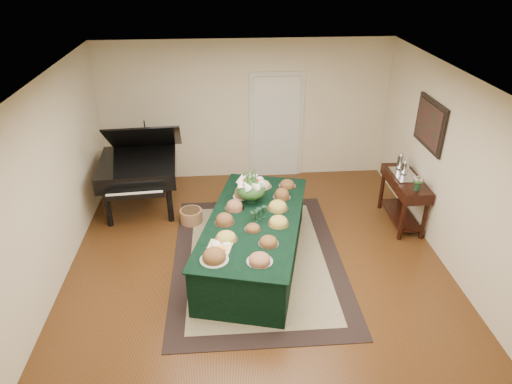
{
  "coord_description": "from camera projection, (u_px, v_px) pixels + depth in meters",
  "views": [
    {
      "loc": [
        -0.43,
        -5.41,
        4.16
      ],
      "look_at": [
        0.0,
        0.3,
        1.05
      ],
      "focal_mm": 32.0,
      "sensor_mm": 36.0,
      "label": 1
    }
  ],
  "objects": [
    {
      "name": "floral_centerpiece",
      "position": [
        251.0,
        186.0,
        6.76
      ],
      "size": [
        0.45,
        0.45,
        0.45
      ],
      "color": "#13311F",
      "rests_on": "buffet_table"
    },
    {
      "name": "wall_painting",
      "position": [
        430.0,
        124.0,
        6.95
      ],
      "size": [
        0.05,
        0.95,
        0.75
      ],
      "color": "black",
      "rests_on": "ground"
    },
    {
      "name": "ground",
      "position": [
        258.0,
        264.0,
        6.75
      ],
      "size": [
        6.0,
        6.0,
        0.0
      ],
      "primitive_type": "plane",
      "color": "#32190B",
      "rests_on": "ground"
    },
    {
      "name": "cutting_board",
      "position": [
        220.0,
        244.0,
        5.84
      ],
      "size": [
        0.37,
        0.37,
        0.1
      ],
      "color": "tan",
      "rests_on": "buffet_table"
    },
    {
      "name": "kitchen_doorway",
      "position": [
        276.0,
        127.0,
        8.91
      ],
      "size": [
        1.05,
        0.07,
        2.1
      ],
      "color": "beige",
      "rests_on": "ground"
    },
    {
      "name": "pink_bouquet",
      "position": [
        418.0,
        181.0,
        6.93
      ],
      "size": [
        0.18,
        0.18,
        0.23
      ],
      "color": "#13311F",
      "rests_on": "mahogany_sideboard"
    },
    {
      "name": "wicker_basket",
      "position": [
        191.0,
        216.0,
        7.71
      ],
      "size": [
        0.37,
        0.37,
        0.23
      ],
      "primitive_type": "cylinder",
      "color": "#8F5E39",
      "rests_on": "ground"
    },
    {
      "name": "area_rug",
      "position": [
        257.0,
        258.0,
        6.86
      ],
      "size": [
        2.5,
        3.5,
        0.01
      ],
      "color": "black",
      "rests_on": "ground"
    },
    {
      "name": "buffet_table",
      "position": [
        254.0,
        240.0,
        6.64
      ],
      "size": [
        1.89,
        2.94,
        0.74
      ],
      "color": "black",
      "rests_on": "ground"
    },
    {
      "name": "tea_service",
      "position": [
        403.0,
        166.0,
        7.5
      ],
      "size": [
        0.34,
        0.58,
        0.3
      ],
      "color": "silver",
      "rests_on": "mahogany_sideboard"
    },
    {
      "name": "food_platters",
      "position": [
        252.0,
        214.0,
        6.47
      ],
      "size": [
        1.48,
        2.3,
        0.15
      ],
      "color": "silver",
      "rests_on": "buffet_table"
    },
    {
      "name": "green_goblets",
      "position": [
        258.0,
        215.0,
        6.38
      ],
      "size": [
        0.25,
        0.22,
        0.18
      ],
      "color": "#13311F",
      "rests_on": "buffet_table"
    },
    {
      "name": "mahogany_sideboard",
      "position": [
        405.0,
        188.0,
        7.46
      ],
      "size": [
        0.45,
        1.18,
        0.84
      ],
      "color": "black",
      "rests_on": "ground"
    },
    {
      "name": "grand_piano",
      "position": [
        139.0,
        167.0,
        7.83
      ],
      "size": [
        1.49,
        1.66,
        1.63
      ],
      "color": "black",
      "rests_on": "ground"
    }
  ]
}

